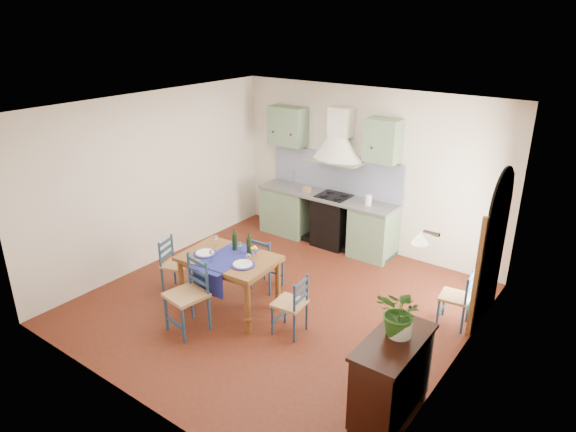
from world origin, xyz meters
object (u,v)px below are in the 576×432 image
Objects in this scene: potted_plant at (401,313)px; dining_table at (229,263)px; sideboard at (391,375)px; chair_near at (189,295)px.

dining_table is at bearing 170.30° from potted_plant.
chair_near is at bearing -177.74° from sideboard.
potted_plant reaches higher than chair_near.
chair_near is 2.81m from sideboard.
dining_table reaches higher than sideboard.
potted_plant reaches higher than sideboard.
dining_table is at bearing 168.19° from sideboard.
sideboard is (2.71, -0.57, -0.22)m from dining_table.
potted_plant is (2.81, 0.21, 0.67)m from chair_near.
dining_table is 1.28× the size of sideboard.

